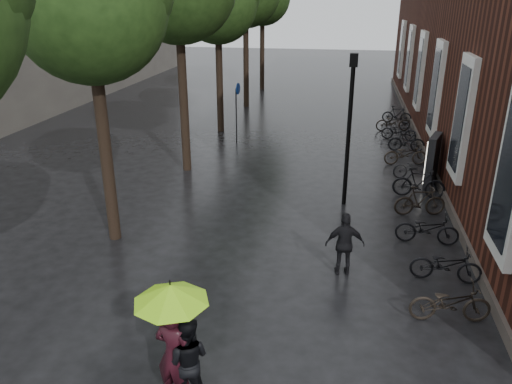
% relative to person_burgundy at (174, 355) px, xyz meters
% --- Properties ---
extents(person_burgundy, '(0.75, 0.57, 1.84)m').
position_rel_person_burgundy_xyz_m(person_burgundy, '(0.00, 0.00, 0.00)').
color(person_burgundy, black).
rests_on(person_burgundy, ground).
extents(person_black, '(0.82, 0.66, 1.59)m').
position_rel_person_burgundy_xyz_m(person_black, '(0.19, 0.06, -0.13)').
color(person_black, black).
rests_on(person_black, ground).
extents(lime_umbrella, '(1.20, 1.20, 1.76)m').
position_rel_person_burgundy_xyz_m(lime_umbrella, '(0.04, -0.06, 1.21)').
color(lime_umbrella, black).
rests_on(lime_umbrella, ground).
extents(pedestrian_walking, '(0.98, 0.51, 1.60)m').
position_rel_person_burgundy_xyz_m(pedestrian_walking, '(2.67, 4.64, -0.12)').
color(pedestrian_walking, black).
rests_on(pedestrian_walking, ground).
extents(parked_bicycles, '(2.05, 18.30, 1.03)m').
position_rel_person_burgundy_xyz_m(parked_bicycles, '(4.99, 11.70, -0.47)').
color(parked_bicycles, black).
rests_on(parked_bicycles, ground).
extents(ad_lightbox, '(0.28, 1.23, 1.85)m').
position_rel_person_burgundy_xyz_m(ad_lightbox, '(5.59, 11.29, 0.01)').
color(ad_lightbox, black).
rests_on(ad_lightbox, ground).
extents(lamp_post, '(0.25, 0.25, 4.78)m').
position_rel_person_burgundy_xyz_m(lamp_post, '(2.62, 9.07, 1.98)').
color(lamp_post, black).
rests_on(lamp_post, ground).
extents(cycle_sign, '(0.14, 0.50, 2.73)m').
position_rel_person_burgundy_xyz_m(cycle_sign, '(-2.33, 15.48, 0.88)').
color(cycle_sign, '#262628').
rests_on(cycle_sign, ground).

